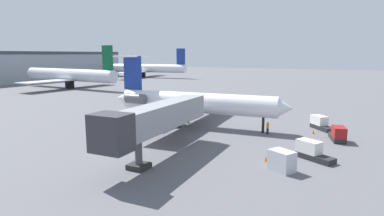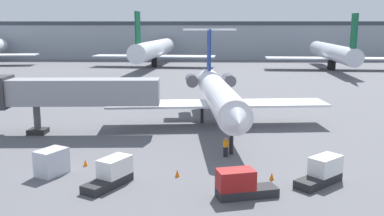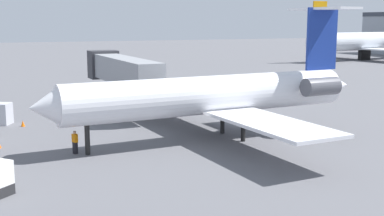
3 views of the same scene
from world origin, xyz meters
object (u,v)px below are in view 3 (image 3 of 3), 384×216
at_px(regional_jet, 219,94).
at_px(jet_bridge, 120,70).
at_px(parked_airliner_west_end, 365,42).
at_px(traffic_cone_mid, 23,124).
at_px(ground_crew_marshaller, 75,142).

xyz_separation_m(regional_jet, jet_bridge, (-15.93, -3.99, 0.61)).
bearing_deg(parked_airliner_west_end, regional_jet, -47.91).
height_order(jet_bridge, traffic_cone_mid, jet_bridge).
bearing_deg(regional_jet, traffic_cone_mid, -127.67).
relative_size(jet_bridge, traffic_cone_mid, 32.12).
height_order(regional_jet, ground_crew_marshaller, regional_jet).
bearing_deg(ground_crew_marshaller, regional_jet, 91.63).
bearing_deg(regional_jet, ground_crew_marshaller, -88.37).
distance_m(regional_jet, parked_airliner_west_end, 91.40).
distance_m(ground_crew_marshaller, traffic_cone_mid, 11.65).
bearing_deg(parked_airliner_west_end, jet_bridge, -57.74).
distance_m(jet_bridge, ground_crew_marshaller, 18.22).
height_order(traffic_cone_mid, parked_airliner_west_end, parked_airliner_west_end).
relative_size(regional_jet, parked_airliner_west_end, 0.81).
relative_size(ground_crew_marshaller, traffic_cone_mid, 3.07).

